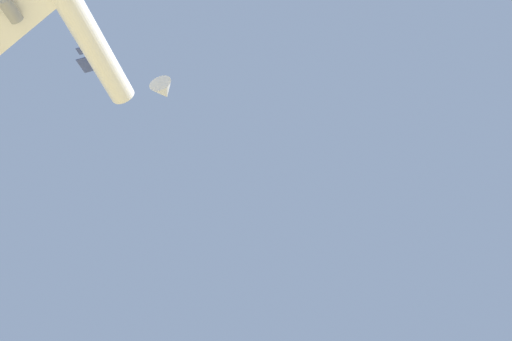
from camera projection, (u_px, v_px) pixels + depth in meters
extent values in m
cone|color=white|center=(164.00, 90.00, 133.62)|extent=(7.78, 7.87, 6.08)
cylinder|color=gray|center=(11.00, 10.00, 108.27)|extent=(5.73, 5.56, 3.00)
cylinder|color=#38478C|center=(97.00, 67.00, 131.28)|extent=(10.23, 10.27, 1.50)
cone|color=black|center=(112.00, 88.00, 136.74)|extent=(2.47, 2.48, 1.50)
cube|color=#38478C|center=(94.00, 63.00, 130.06)|extent=(8.77, 8.76, 0.24)
cube|color=#38478C|center=(87.00, 45.00, 128.54)|extent=(1.83, 1.84, 2.60)
cube|color=#38478C|center=(86.00, 49.00, 127.40)|extent=(4.81, 4.80, 0.20)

